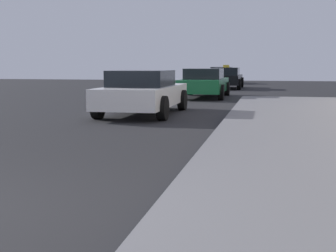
{
  "coord_description": "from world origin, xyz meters",
  "views": [
    {
      "loc": [
        2.99,
        -3.46,
        1.42
      ],
      "look_at": [
        1.69,
        2.68,
        0.6
      ],
      "focal_mm": 49.94,
      "sensor_mm": 36.0,
      "label": 1
    }
  ],
  "objects_px": {
    "car_white": "(143,92)",
    "car_silver": "(222,75)",
    "car_green": "(204,83)",
    "car_black": "(226,78)"
  },
  "relations": [
    {
      "from": "car_silver",
      "to": "car_black",
      "type": "bearing_deg",
      "value": -82.79
    },
    {
      "from": "car_green",
      "to": "car_black",
      "type": "height_order",
      "value": "car_black"
    },
    {
      "from": "car_green",
      "to": "car_black",
      "type": "distance_m",
      "value": 8.18
    },
    {
      "from": "car_white",
      "to": "car_silver",
      "type": "relative_size",
      "value": 1.11
    },
    {
      "from": "car_white",
      "to": "car_green",
      "type": "xyz_separation_m",
      "value": [
        0.79,
        7.39,
        -0.0
      ]
    },
    {
      "from": "car_green",
      "to": "car_white",
      "type": "bearing_deg",
      "value": -96.14
    },
    {
      "from": "car_white",
      "to": "car_black",
      "type": "height_order",
      "value": "car_black"
    },
    {
      "from": "car_green",
      "to": "car_black",
      "type": "xyz_separation_m",
      "value": [
        0.25,
        8.18,
        0.0
      ]
    },
    {
      "from": "car_green",
      "to": "car_black",
      "type": "bearing_deg",
      "value": 88.27
    },
    {
      "from": "car_silver",
      "to": "car_white",
      "type": "bearing_deg",
      "value": -89.96
    }
  ]
}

